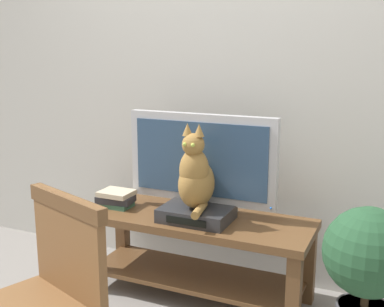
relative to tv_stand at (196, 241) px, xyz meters
name	(u,v)px	position (x,y,z in m)	size (l,w,h in m)	color
back_wall	(232,53)	(0.05, 0.44, 1.06)	(7.00, 0.12, 2.80)	beige
tv_stand	(196,241)	(0.00, 0.00, 0.00)	(1.33, 0.49, 0.49)	brown
tv	(201,163)	(0.00, 0.08, 0.45)	(0.89, 0.20, 0.58)	#B7B7BC
media_box	(196,214)	(0.03, -0.05, 0.19)	(0.39, 0.28, 0.08)	#2D2D30
cat	(196,176)	(0.03, -0.07, 0.41)	(0.19, 0.32, 0.48)	olive
wooden_chair	(41,295)	(-0.14, -1.13, 0.19)	(0.60, 0.60, 0.89)	brown
book_stack	(116,198)	(-0.51, -0.03, 0.20)	(0.23, 0.17, 0.10)	#38664C
potted_plant	(367,268)	(0.95, -0.20, 0.11)	(0.42, 0.42, 0.73)	#47474C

